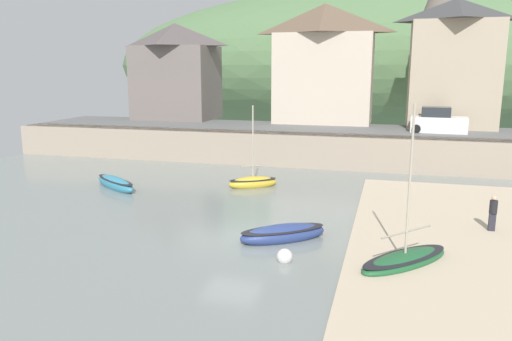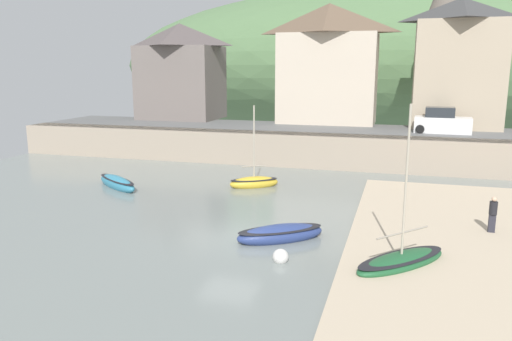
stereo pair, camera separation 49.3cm
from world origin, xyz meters
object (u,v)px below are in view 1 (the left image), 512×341
object	(u,v)px
sailboat_blue_trim	(405,259)
parked_car_near_slipway	(438,122)
waterfront_building_centre	(324,63)
person_on_slipway	(493,212)
church_with_spire	(439,39)
dinghy_open_wooden	(115,184)
waterfront_building_left	(176,71)
mooring_buoy	(285,257)
waterfront_building_right	(453,63)
rowboat_small_beached	(283,234)
motorboat_with_cabin	(253,182)

from	to	relation	value
sailboat_blue_trim	parked_car_near_slipway	size ratio (longest dim) A/B	1.48
parked_car_near_slipway	waterfront_building_centre	bearing A→B (deg)	157.94
waterfront_building_centre	sailboat_blue_trim	size ratio (longest dim) A/B	1.66
person_on_slipway	church_with_spire	bearing A→B (deg)	92.07
dinghy_open_wooden	waterfront_building_left	bearing A→B (deg)	136.28
waterfront_building_left	waterfront_building_centre	world-z (taller)	waterfront_building_centre
church_with_spire	sailboat_blue_trim	distance (m)	32.00
mooring_buoy	waterfront_building_left	bearing A→B (deg)	121.25
waterfront_building_centre	church_with_spire	xyz separation A→B (m)	(9.71, 4.00, 2.12)
dinghy_open_wooden	waterfront_building_centre	bearing A→B (deg)	95.08
waterfront_building_right	mooring_buoy	world-z (taller)	waterfront_building_right
waterfront_building_left	rowboat_small_beached	size ratio (longest dim) A/B	2.28
waterfront_building_centre	church_with_spire	bearing A→B (deg)	22.40
rowboat_small_beached	sailboat_blue_trim	bearing A→B (deg)	-53.12
waterfront_building_right	mooring_buoy	xyz separation A→B (m)	(-8.30, -27.19, -7.47)
church_with_spire	person_on_slipway	xyz separation A→B (m)	(0.92, -25.44, -8.78)
rowboat_small_beached	person_on_slipway	world-z (taller)	person_on_slipway
person_on_slipway	dinghy_open_wooden	bearing A→B (deg)	171.52
waterfront_building_left	dinghy_open_wooden	distance (m)	19.91
rowboat_small_beached	church_with_spire	bearing A→B (deg)	39.09
sailboat_blue_trim	waterfront_building_left	bearing A→B (deg)	79.65
rowboat_small_beached	person_on_slipway	size ratio (longest dim) A/B	2.42
sailboat_blue_trim	parked_car_near_slipway	distance (m)	22.27
waterfront_building_left	person_on_slipway	bearing A→B (deg)	-40.89
mooring_buoy	person_on_slipway	bearing A→B (deg)	34.87
waterfront_building_centre	person_on_slipway	size ratio (longest dim) A/B	6.35
rowboat_small_beached	motorboat_with_cabin	xyz separation A→B (m)	(-3.88, 9.06, 0.02)
sailboat_blue_trim	person_on_slipway	bearing A→B (deg)	3.72
motorboat_with_cabin	mooring_buoy	size ratio (longest dim) A/B	8.46
waterfront_building_right	sailboat_blue_trim	bearing A→B (deg)	-98.31
waterfront_building_right	person_on_slipway	size ratio (longest dim) A/B	6.40
waterfront_building_left	parked_car_near_slipway	world-z (taller)	waterfront_building_left
waterfront_building_left	motorboat_with_cabin	size ratio (longest dim) A/B	1.71
rowboat_small_beached	motorboat_with_cabin	bearing A→B (deg)	77.64
waterfront_building_left	parked_car_near_slipway	distance (m)	24.30
waterfront_building_right	sailboat_blue_trim	xyz separation A→B (m)	(-3.86, -26.41, -7.42)
waterfront_building_centre	rowboat_small_beached	size ratio (longest dim) A/B	2.62
motorboat_with_cabin	dinghy_open_wooden	bearing A→B (deg)	165.48
sailboat_blue_trim	waterfront_building_right	bearing A→B (deg)	32.94
waterfront_building_left	church_with_spire	size ratio (longest dim) A/B	0.63
motorboat_with_cabin	person_on_slipway	bearing A→B (deg)	-56.28
waterfront_building_centre	church_with_spire	world-z (taller)	church_with_spire
waterfront_building_right	motorboat_with_cabin	bearing A→B (deg)	-129.00
waterfront_building_left	mooring_buoy	xyz separation A→B (m)	(16.50, -27.19, -6.77)
motorboat_with_cabin	waterfront_building_centre	bearing A→B (deg)	50.20
waterfront_building_right	person_on_slipway	world-z (taller)	waterfront_building_right
waterfront_building_centre	motorboat_with_cabin	world-z (taller)	waterfront_building_centre
rowboat_small_beached	mooring_buoy	xyz separation A→B (m)	(0.58, -2.37, -0.08)
waterfront_building_left	church_with_spire	distance (m)	24.33
person_on_slipway	mooring_buoy	world-z (taller)	person_on_slipway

